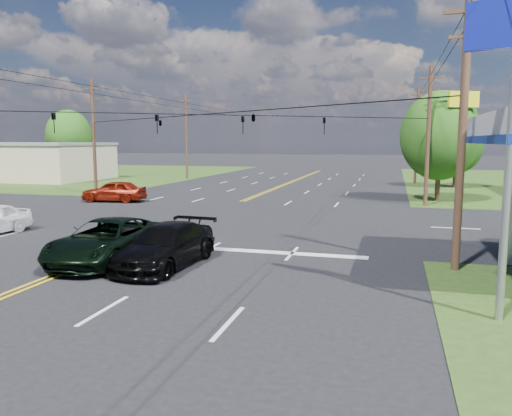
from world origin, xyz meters
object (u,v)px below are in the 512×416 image
(pole_right_far, at_px, (417,134))
(suv_black, at_px, (166,246))
(pole_se, at_px, (463,128))
(tree_right_a, at_px, (440,136))
(tree_far_l, at_px, (69,136))
(retail_nw, at_px, (31,162))
(pole_nw, at_px, (94,136))
(pickup_dkgreen, at_px, (107,241))
(pole_ne, at_px, (428,135))
(pole_left_far, at_px, (186,135))
(tree_right_b, at_px, (457,144))

(pole_right_far, bearing_deg, suv_black, -104.34)
(pole_se, distance_m, tree_right_a, 21.02)
(tree_right_a, xyz_separation_m, suv_black, (-11.00, -23.13, -4.11))
(tree_far_l, bearing_deg, retail_nw, -78.69)
(pole_se, distance_m, tree_far_l, 60.88)
(retail_nw, height_order, suv_black, retail_nw)
(pole_nw, xyz_separation_m, pickup_dkgreen, (13.58, -20.10, -4.12))
(pole_ne, height_order, tree_far_l, pole_ne)
(pole_se, relative_size, pole_left_far, 0.95)
(pickup_dkgreen, bearing_deg, tree_far_l, 125.23)
(pole_se, height_order, tree_right_b, pole_se)
(tree_right_b, distance_m, suv_black, 37.79)
(pole_nw, distance_m, suv_black, 26.05)
(pole_ne, distance_m, pole_left_far, 32.20)
(tree_right_b, height_order, pickup_dkgreen, tree_right_b)
(tree_right_b, bearing_deg, tree_far_l, 170.63)
(pole_left_far, xyz_separation_m, pickup_dkgreen, (13.58, -39.10, -4.37))
(pole_right_far, xyz_separation_m, suv_black, (-10.00, -39.13, -4.41))
(pole_left_far, distance_m, tree_far_l, 19.42)
(pickup_dkgreen, distance_m, suv_black, 2.42)
(retail_nw, distance_m, pole_ne, 45.02)
(pole_ne, distance_m, pole_right_far, 19.00)
(pole_nw, xyz_separation_m, tree_right_b, (29.50, 15.00, -0.70))
(retail_nw, height_order, pickup_dkgreen, retail_nw)
(pole_se, bearing_deg, tree_far_l, 137.66)
(pole_ne, distance_m, pickup_dkgreen, 23.99)
(pole_right_far, bearing_deg, tree_far_l, 174.92)
(pole_se, relative_size, pole_nw, 1.00)
(pole_left_far, distance_m, tree_right_b, 29.79)
(tree_right_b, bearing_deg, pole_se, -96.05)
(tree_right_a, bearing_deg, retail_nw, 167.20)
(tree_right_b, bearing_deg, pole_ne, -103.13)
(pole_ne, bearing_deg, retail_nw, 163.18)
(pole_right_far, relative_size, tree_right_a, 1.22)
(tree_right_b, bearing_deg, pickup_dkgreen, -114.40)
(pole_left_far, xyz_separation_m, tree_right_b, (29.50, -4.00, -0.95))
(tree_right_a, bearing_deg, pole_ne, -108.43)
(pole_nw, distance_m, tree_right_a, 27.17)
(pole_se, distance_m, pickup_dkgreen, 13.26)
(retail_nw, height_order, pole_nw, pole_nw)
(pole_ne, bearing_deg, pole_left_far, 143.84)
(pole_nw, bearing_deg, tree_right_b, 26.95)
(pole_left_far, distance_m, pickup_dkgreen, 41.62)
(pole_left_far, relative_size, tree_right_a, 1.22)
(pole_right_far, distance_m, suv_black, 40.63)
(pole_left_far, distance_m, tree_right_a, 31.39)
(retail_nw, relative_size, pole_ne, 1.68)
(retail_nw, distance_m, pole_nw, 21.60)
(tree_right_a, xyz_separation_m, pickup_dkgreen, (-13.42, -23.10, -4.07))
(pole_nw, relative_size, pickup_dkgreen, 1.66)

